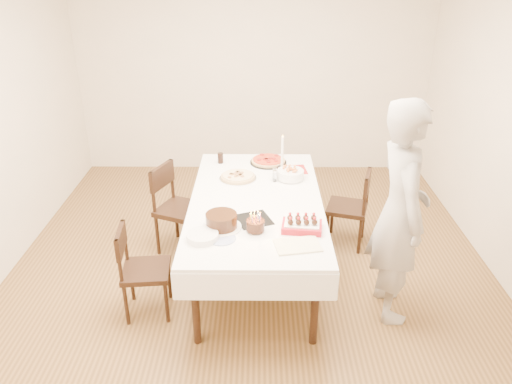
{
  "coord_description": "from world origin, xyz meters",
  "views": [
    {
      "loc": [
        0.07,
        -3.88,
        2.7
      ],
      "look_at": [
        0.05,
        0.0,
        0.82
      ],
      "focal_mm": 35.0,
      "sensor_mm": 36.0,
      "label": 1
    }
  ],
  "objects_px": {
    "layer_cake": "(221,221)",
    "birthday_cake": "(255,222)",
    "pasta_bowl": "(290,174)",
    "strawberry_box": "(302,225)",
    "pizza_white": "(238,177)",
    "cola_glass": "(220,158)",
    "taper_candle": "(282,154)",
    "chair_left_savory": "(181,210)",
    "chair_left_dessert": "(146,271)",
    "pizza_pepperoni": "(268,161)",
    "person": "(400,213)",
    "chair_right_savory": "(347,208)",
    "dining_table": "(256,236)"
  },
  "relations": [
    {
      "from": "pasta_bowl",
      "to": "layer_cake",
      "type": "xyz_separation_m",
      "value": [
        -0.59,
        -0.93,
        0.01
      ]
    },
    {
      "from": "pizza_white",
      "to": "birthday_cake",
      "type": "height_order",
      "value": "birthday_cake"
    },
    {
      "from": "taper_candle",
      "to": "cola_glass",
      "type": "xyz_separation_m",
      "value": [
        -0.61,
        0.26,
        -0.15
      ]
    },
    {
      "from": "pizza_white",
      "to": "cola_glass",
      "type": "height_order",
      "value": "cola_glass"
    },
    {
      "from": "layer_cake",
      "to": "pizza_white",
      "type": "bearing_deg",
      "value": 84.42
    },
    {
      "from": "chair_left_savory",
      "to": "person",
      "type": "distance_m",
      "value": 2.09
    },
    {
      "from": "person",
      "to": "pizza_white",
      "type": "xyz_separation_m",
      "value": [
        -1.27,
        0.96,
        -0.13
      ]
    },
    {
      "from": "pizza_pepperoni",
      "to": "cola_glass",
      "type": "height_order",
      "value": "cola_glass"
    },
    {
      "from": "pizza_white",
      "to": "pasta_bowl",
      "type": "height_order",
      "value": "pasta_bowl"
    },
    {
      "from": "pasta_bowl",
      "to": "strawberry_box",
      "type": "relative_size",
      "value": 0.82
    },
    {
      "from": "taper_candle",
      "to": "strawberry_box",
      "type": "xyz_separation_m",
      "value": [
        0.11,
        -1.09,
        -0.16
      ]
    },
    {
      "from": "chair_right_savory",
      "to": "strawberry_box",
      "type": "height_order",
      "value": "strawberry_box"
    },
    {
      "from": "pasta_bowl",
      "to": "chair_left_savory",
      "type": "bearing_deg",
      "value": -177.53
    },
    {
      "from": "strawberry_box",
      "to": "pizza_white",
      "type": "bearing_deg",
      "value": 119.14
    },
    {
      "from": "person",
      "to": "birthday_cake",
      "type": "distance_m",
      "value": 1.1
    },
    {
      "from": "chair_left_dessert",
      "to": "pizza_white",
      "type": "relative_size",
      "value": 2.23
    },
    {
      "from": "chair_left_dessert",
      "to": "pizza_pepperoni",
      "type": "bearing_deg",
      "value": -130.8
    },
    {
      "from": "person",
      "to": "pasta_bowl",
      "type": "xyz_separation_m",
      "value": [
        -0.78,
        0.95,
        -0.1
      ]
    },
    {
      "from": "person",
      "to": "cola_glass",
      "type": "xyz_separation_m",
      "value": [
        -1.47,
        1.35,
        -0.1
      ]
    },
    {
      "from": "chair_left_savory",
      "to": "layer_cake",
      "type": "xyz_separation_m",
      "value": [
        0.46,
        -0.89,
        0.37
      ]
    },
    {
      "from": "chair_left_dessert",
      "to": "strawberry_box",
      "type": "bearing_deg",
      "value": 176.8
    },
    {
      "from": "dining_table",
      "to": "pizza_pepperoni",
      "type": "relative_size",
      "value": 5.76
    },
    {
      "from": "layer_cake",
      "to": "person",
      "type": "bearing_deg",
      "value": -0.96
    },
    {
      "from": "cola_glass",
      "to": "taper_candle",
      "type": "bearing_deg",
      "value": -23.1
    },
    {
      "from": "taper_candle",
      "to": "strawberry_box",
      "type": "distance_m",
      "value": 1.1
    },
    {
      "from": "pasta_bowl",
      "to": "strawberry_box",
      "type": "bearing_deg",
      "value": -87.86
    },
    {
      "from": "chair_left_savory",
      "to": "chair_left_dessert",
      "type": "bearing_deg",
      "value": 104.23
    },
    {
      "from": "chair_left_savory",
      "to": "pasta_bowl",
      "type": "xyz_separation_m",
      "value": [
        1.05,
        0.05,
        0.36
      ]
    },
    {
      "from": "taper_candle",
      "to": "chair_right_savory",
      "type": "bearing_deg",
      "value": -4.55
    },
    {
      "from": "chair_left_dessert",
      "to": "birthday_cake",
      "type": "xyz_separation_m",
      "value": [
        0.87,
        0.02,
        0.44
      ]
    },
    {
      "from": "cola_glass",
      "to": "layer_cake",
      "type": "bearing_deg",
      "value": -85.62
    },
    {
      "from": "person",
      "to": "layer_cake",
      "type": "height_order",
      "value": "person"
    },
    {
      "from": "pasta_bowl",
      "to": "cola_glass",
      "type": "xyz_separation_m",
      "value": [
        -0.69,
        0.39,
        0.0
      ]
    },
    {
      "from": "chair_left_dessert",
      "to": "pizza_white",
      "type": "bearing_deg",
      "value": -130.38
    },
    {
      "from": "chair_left_dessert",
      "to": "pizza_pepperoni",
      "type": "relative_size",
      "value": 2.12
    },
    {
      "from": "layer_cake",
      "to": "taper_candle",
      "type": "bearing_deg",
      "value": 64.23
    },
    {
      "from": "person",
      "to": "layer_cake",
      "type": "distance_m",
      "value": 1.37
    },
    {
      "from": "dining_table",
      "to": "pasta_bowl",
      "type": "xyz_separation_m",
      "value": [
        0.32,
        0.43,
        0.42
      ]
    },
    {
      "from": "chair_left_savory",
      "to": "person",
      "type": "height_order",
      "value": "person"
    },
    {
      "from": "person",
      "to": "chair_left_dessert",
      "type": "bearing_deg",
      "value": 88.98
    },
    {
      "from": "cola_glass",
      "to": "birthday_cake",
      "type": "distance_m",
      "value": 1.42
    },
    {
      "from": "pasta_bowl",
      "to": "taper_candle",
      "type": "relative_size",
      "value": 0.63
    },
    {
      "from": "dining_table",
      "to": "pizza_pepperoni",
      "type": "height_order",
      "value": "pizza_pepperoni"
    },
    {
      "from": "dining_table",
      "to": "chair_left_dessert",
      "type": "height_order",
      "value": "chair_left_dessert"
    },
    {
      "from": "cola_glass",
      "to": "birthday_cake",
      "type": "height_order",
      "value": "birthday_cake"
    },
    {
      "from": "chair_left_dessert",
      "to": "layer_cake",
      "type": "distance_m",
      "value": 0.74
    },
    {
      "from": "layer_cake",
      "to": "chair_left_savory",
      "type": "bearing_deg",
      "value": 117.69
    },
    {
      "from": "chair_right_savory",
      "to": "cola_glass",
      "type": "relative_size",
      "value": 7.6
    },
    {
      "from": "chair_right_savory",
      "to": "pasta_bowl",
      "type": "bearing_deg",
      "value": -155.49
    },
    {
      "from": "layer_cake",
      "to": "birthday_cake",
      "type": "relative_size",
      "value": 2.14
    }
  ]
}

